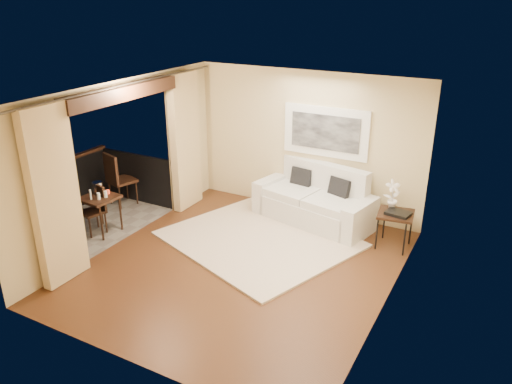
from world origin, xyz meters
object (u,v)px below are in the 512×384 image
Objects in this scene: orchid at (393,195)px; balcony_chair_near at (96,205)px; bistro_table at (99,201)px; side_table at (396,216)px; ice_bucket at (98,187)px; sofa at (316,202)px; balcony_chair_far at (116,176)px.

orchid reaches higher than balcony_chair_near.
orchid is 0.75× the size of bistro_table.
balcony_chair_near is at bearing -158.12° from side_table.
bistro_table is at bearing -43.41° from ice_bucket.
sofa is 1.58m from side_table.
bistro_table is (-4.69, -1.91, 0.04)m from side_table.
ice_bucket reaches higher than balcony_chair_near.
ice_bucket is (-4.84, -1.78, 0.22)m from side_table.
orchid reaches higher than ice_bucket.
bistro_table is at bearing -155.85° from orchid.
sofa is 3.44× the size of bistro_table.
ice_bucket is at bearing -157.89° from orchid.
sofa is 11.69× the size of ice_bucket.
balcony_chair_far is (-0.57, 1.04, 0.04)m from bistro_table.
ice_bucket reaches higher than bistro_table.
ice_bucket is at bearing -135.41° from sofa.
sofa reaches higher than side_table.
bistro_table reaches higher than side_table.
sofa is at bearing 167.90° from side_table.
sofa reaches higher than ice_bucket.
side_table is at bearing -152.71° from balcony_chair_far.
sofa is 3.94m from ice_bucket.
side_table is 1.25× the size of orchid.
balcony_chair_far is at bearing 115.33° from ice_bucket.
balcony_chair_near is 0.32m from ice_bucket.
bistro_table is (-4.58, -2.05, -0.28)m from orchid.
side_table is 0.94× the size of bistro_table.
orchid is 5.25m from balcony_chair_far.
side_table is 0.59× the size of balcony_chair_far.
sofa reaches higher than balcony_chair_near.
orchid is 0.59× the size of balcony_chair_near.
ice_bucket reaches higher than side_table.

